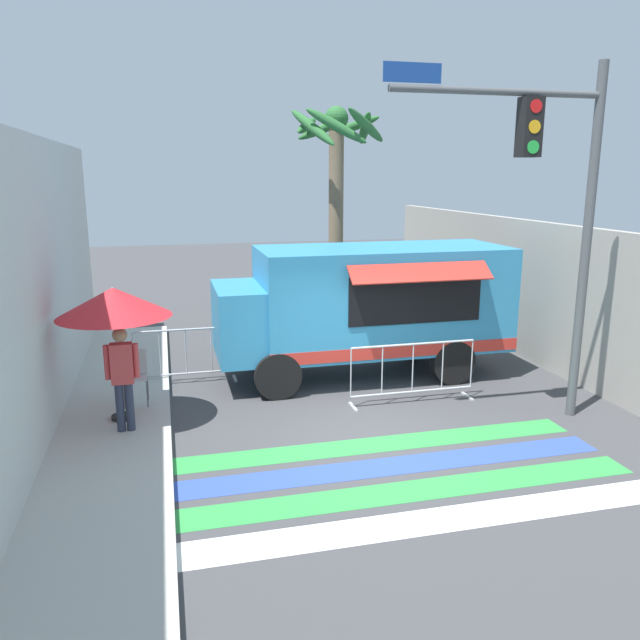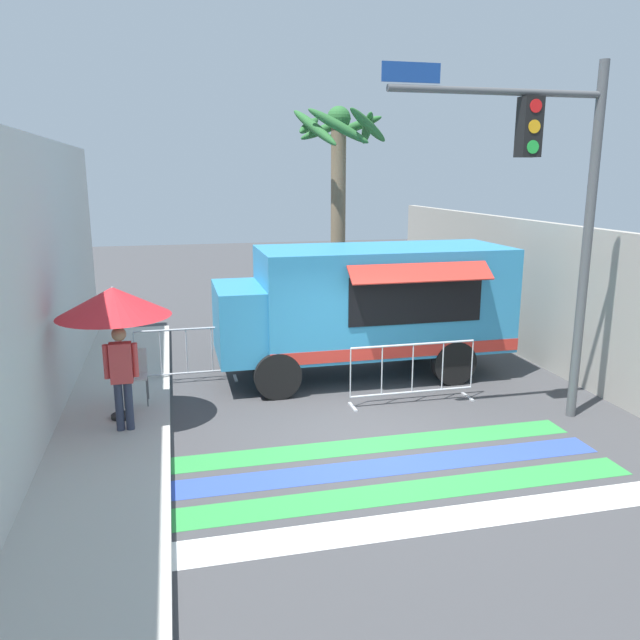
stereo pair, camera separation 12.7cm
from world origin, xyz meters
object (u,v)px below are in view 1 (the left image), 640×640
Objects in this scene: food_truck at (361,303)px; traffic_signal_pole at (554,188)px; barricade_side at (186,356)px; patio_umbrella at (114,303)px; barricade_front at (413,373)px; vendor_person at (122,373)px; palm_tree at (337,177)px; folding_chair at (135,371)px.

traffic_signal_pole is (2.25, -3.05, 2.37)m from food_truck.
barricade_side is at bearing 149.64° from traffic_signal_pole.
patio_umbrella is (-6.98, 1.35, -1.80)m from traffic_signal_pole.
traffic_signal_pole reaches higher than barricade_front.
vendor_person is 0.82× the size of barricade_side.
barricade_front is (-1.80, 1.27, -3.36)m from traffic_signal_pole.
palm_tree reaches higher than barricade_front.
barricade_front is at bearing 5.70° from folding_chair.
folding_chair is at bearing 162.88° from traffic_signal_pole.
vendor_person is at bearing 173.23° from traffic_signal_pole.
food_truck reaches higher than vendor_person.
barricade_side is at bearing 69.98° from folding_chair.
patio_umbrella is 7.84m from palm_tree.
folding_chair is 5.03m from barricade_front.
barricade_front reaches higher than folding_chair.
traffic_signal_pole is at bearing -30.36° from barricade_side.
barricade_side is at bearing -140.11° from palm_tree.
food_truck is 2.49× the size of barricade_front.
barricade_front is at bearing 144.80° from traffic_signal_pole.
traffic_signal_pole is 7.06m from palm_tree.
barricade_side is 6.40m from palm_tree.
barricade_front is 0.41× the size of palm_tree.
traffic_signal_pole is at bearing -2.09° from folding_chair.
folding_chair is (0.22, 0.73, -1.40)m from patio_umbrella.
palm_tree reaches higher than patio_umbrella.
folding_chair is at bearing 170.67° from barricade_front.
folding_chair is (-4.51, -0.97, -0.83)m from food_truck.
folding_chair is 1.63m from barricade_side.
patio_umbrella is 1.60m from folding_chair.
food_truck is at bearing -97.83° from palm_tree.
patio_umbrella is 1.09× the size of barricade_side.
patio_umbrella is at bearing -119.15° from barricade_side.
traffic_signal_pole is 3.48× the size of vendor_person.
vendor_person is at bearing -80.09° from patio_umbrella.
patio_umbrella is at bearing -160.20° from food_truck.
palm_tree is (-1.73, 6.84, 0.16)m from traffic_signal_pole.
barricade_side is 0.35× the size of palm_tree.
palm_tree is (5.15, 6.02, 2.98)m from vendor_person.
traffic_signal_pole is 7.48m from vendor_person.
barricade_side is (-5.83, 3.41, -3.37)m from traffic_signal_pole.
barricade_front is at bearing -28.03° from barricade_side.
vendor_person is at bearing -174.94° from barricade_front.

